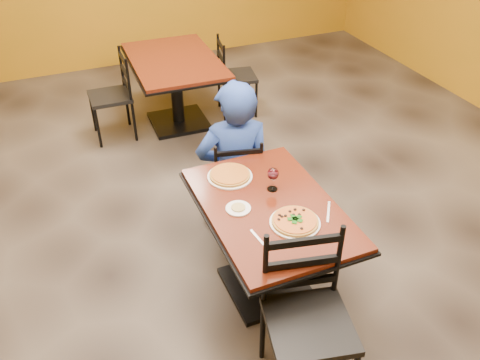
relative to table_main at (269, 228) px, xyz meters
name	(u,v)px	position (x,y,z in m)	size (l,w,h in m)	color
floor	(240,243)	(0.00, 0.50, -0.56)	(7.00, 8.00, 0.01)	black
table_main	(269,228)	(0.00, 0.00, 0.00)	(0.83, 1.23, 0.75)	#5A1E0E
table_second	(175,76)	(0.14, 2.58, 0.00)	(0.94, 1.36, 0.75)	#5A1E0E
chair_main_near	(309,326)	(-0.12, -0.76, -0.05)	(0.46, 0.46, 1.01)	black
chair_main_far	(235,179)	(0.09, 0.79, -0.14)	(0.38, 0.38, 0.83)	black
chair_second_left	(110,97)	(-0.57, 2.58, -0.11)	(0.41, 0.41, 0.90)	black
chair_second_right	(237,77)	(0.84, 2.58, -0.12)	(0.39, 0.39, 0.87)	black
diner	(235,154)	(0.10, 0.84, 0.06)	(0.62, 0.40, 1.24)	#1C2C9B
plate_main	(295,223)	(0.06, -0.22, 0.20)	(0.31, 0.31, 0.01)	white
pizza_main	(295,221)	(0.06, -0.22, 0.21)	(0.28, 0.28, 0.02)	#99280B
plate_far	(230,176)	(-0.12, 0.39, 0.20)	(0.31, 0.31, 0.01)	white
pizza_far	(230,174)	(-0.12, 0.39, 0.21)	(0.28, 0.28, 0.02)	orange
side_plate	(238,208)	(-0.20, 0.04, 0.20)	(0.16, 0.16, 0.01)	white
dip	(238,207)	(-0.20, 0.04, 0.21)	(0.09, 0.09, 0.01)	tan
wine_glass	(273,178)	(0.09, 0.15, 0.28)	(0.08, 0.08, 0.18)	white
fork	(259,239)	(-0.20, -0.27, 0.20)	(0.01, 0.19, 0.00)	silver
knife	(328,212)	(0.31, -0.20, 0.20)	(0.01, 0.21, 0.00)	silver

